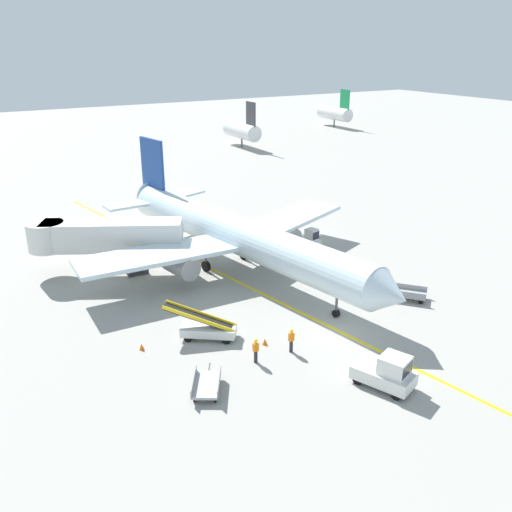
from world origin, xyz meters
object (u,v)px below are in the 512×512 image
Objects in this scene: belt_loader_aft_hold at (207,328)px; safety_cone_nose_left at (142,347)px; pushback_tug at (387,372)px; baggage_cart_loaded at (408,294)px; baggage_cart_empty_trailing at (207,384)px; belt_loader_forward_hold at (313,259)px; ground_crew_marshaller at (256,350)px; jet_bridge at (97,236)px; baggage_tug_near_wing at (309,240)px; safety_cone_nose_right at (265,342)px; airliner at (235,234)px; ground_crew_wing_walker at (291,340)px.

safety_cone_nose_left is at bearing 170.00° from belt_loader_aft_hold.
baggage_cart_loaded is at bearing 39.65° from pushback_tug.
baggage_cart_loaded is at bearing 9.29° from baggage_cart_empty_trailing.
belt_loader_forward_hold reaches higher than ground_crew_marshaller.
belt_loader_aft_hold is (3.23, -15.07, -2.77)m from jet_bridge.
safety_cone_nose_right is at bearing -134.44° from baggage_tug_near_wing.
safety_cone_nose_left is 8.31m from safety_cone_nose_right.
baggage_cart_empty_trailing is 4.29m from ground_crew_marshaller.
airliner is 8.69× the size of pushback_tug.
jet_bridge is at bearing 102.09° from belt_loader_aft_hold.
baggage_cart_loaded and baggage_cart_empty_trailing have the same top height.
safety_cone_nose_left is (-18.46, -6.09, -0.56)m from belt_loader_forward_hold.
belt_loader_forward_hold is 15.58m from belt_loader_aft_hold.
baggage_tug_near_wing is 4.77m from belt_loader_forward_hold.
pushback_tug is 1.19× the size of baggage_cart_loaded.
safety_cone_nose_left is (-5.83, 5.22, -0.69)m from ground_crew_marshaller.
baggage_cart_empty_trailing is 6.88m from ground_crew_wing_walker.
airliner reaches higher than belt_loader_aft_hold.
jet_bridge is 21.04m from ground_crew_wing_walker.
ground_crew_wing_walker is at bearing -69.66° from jet_bridge.
airliner reaches higher than jet_bridge.
belt_loader_forward_hold reaches higher than pushback_tug.
belt_loader_forward_hold reaches higher than ground_crew_wing_walker.
jet_bridge is 28.52× the size of safety_cone_nose_right.
belt_loader_aft_hold is 4.63m from ground_crew_marshaller.
safety_cone_nose_left is (-12.03, -9.06, -3.20)m from airliner.
belt_loader_aft_hold is 2.81× the size of ground_crew_marshaller.
pushback_tug is 9.20× the size of safety_cone_nose_right.
jet_bridge is 3.10× the size of pushback_tug.
jet_bridge is at bearing 103.19° from ground_crew_marshaller.
belt_loader_aft_hold is 16.81m from baggage_cart_loaded.
baggage_cart_loaded is at bearing -74.25° from belt_loader_forward_hold.
belt_loader_aft_hold is 1.41× the size of baggage_cart_loaded.
pushback_tug is 12.64m from belt_loader_aft_hold.
jet_bridge is 19.22m from safety_cone_nose_right.
belt_loader_forward_hold reaches higher than baggage_tug_near_wing.
jet_bridge is at bearing 138.50° from baggage_cart_loaded.
ground_crew_wing_walker reaches higher than baggage_cart_empty_trailing.
airliner is 6.88× the size of belt_loader_forward_hold.
belt_loader_forward_hold is 3.01× the size of ground_crew_wing_walker.
baggage_cart_loaded is 19.62m from baggage_cart_empty_trailing.
pushback_tug is 2.38× the size of ground_crew_wing_walker.
safety_cone_nose_right is (3.01, -2.80, -0.56)m from belt_loader_aft_hold.
safety_cone_nose_right is at bearing 26.40° from baggage_cart_empty_trailing.
jet_bridge is at bearing 91.34° from baggage_cart_empty_trailing.
belt_loader_forward_hold is 20.90m from baggage_cart_empty_trailing.
airliner is 7.57m from belt_loader_forward_hold.
safety_cone_nose_right is at bearing 120.87° from ground_crew_wing_walker.
airliner is 79.97× the size of safety_cone_nose_left.
airliner is at bearing 76.24° from ground_crew_wing_walker.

